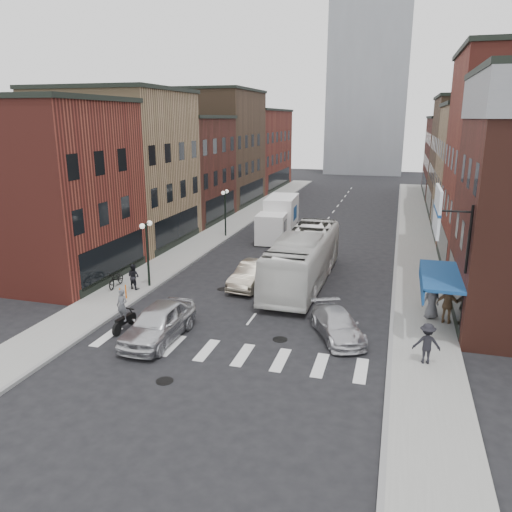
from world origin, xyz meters
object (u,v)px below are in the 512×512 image
Objects in this scene: streetlamp_near at (147,242)px; ped_right_c at (432,300)px; streetlamp_far at (225,204)px; bike_rack at (123,293)px; parked_bicycle at (116,279)px; ped_left_solo at (134,276)px; motorcycle_rider at (123,311)px; curb_car at (338,325)px; box_truck at (279,218)px; ped_right_b at (448,305)px; transit_bus at (303,258)px; billboard_sign at (439,212)px; ped_right_a at (427,343)px; sedan_left_far at (253,275)px; sedan_left_near at (158,323)px.

streetlamp_near is 16.38m from ped_right_c.
streetlamp_far is 16.87m from bike_rack.
streetlamp_far is at bearing 76.28° from parked_bicycle.
streetlamp_near is at bearing -114.31° from ped_left_solo.
motorcycle_rider reaches higher than curb_car.
bike_rack is 2.52m from parked_bicycle.
streetlamp_far is 2.67× the size of ped_left_solo.
bike_rack is 18.64m from box_truck.
transit_bus is at bearing -12.83° from ped_right_b.
billboard_sign is 17.14m from bike_rack.
streetlamp_near is 16.97m from ped_right_a.
streetlamp_near is 1.95× the size of motorcycle_rider.
billboard_sign is at bearing -18.34° from curb_car.
box_truck is (4.62, 18.02, 1.13)m from bike_rack.
sedan_left_far is (6.22, 4.70, 0.22)m from bike_rack.
ped_right_a is (9.81, -7.82, 0.26)m from sedan_left_far.
parked_bicycle is (-17.79, 2.74, -5.49)m from billboard_sign.
bike_rack is at bearing -57.27° from parked_bicycle.
box_truck is 4.17× the size of ped_right_b.
streetlamp_near is at bearing 136.10° from curb_car.
parked_bicycle is 0.99× the size of ped_right_b.
sedan_left_near is (-0.48, -21.87, -0.83)m from box_truck.
parked_bicycle is (-6.23, -16.08, -1.04)m from box_truck.
billboard_sign is 2.11× the size of ped_right_a.
motorcycle_rider is 0.49× the size of curb_car.
sedan_left_near is 2.66× the size of parked_bicycle.
streetlamp_far is 21.96m from ped_right_c.
ped_right_c reaches higher than parked_bicycle.
parked_bicycle is 0.99× the size of ped_right_c.
ped_right_b reaches higher than ped_right_a.
transit_bus is 2.36× the size of sedan_left_near.
ped_right_a is at bearing -11.01° from bike_rack.
box_truck is at bearing 75.61° from bike_rack.
transit_bus is 6.18× the size of ped_right_b.
transit_bus is at bearing 14.87° from parked_bicycle.
streetlamp_far reaches higher than motorcycle_rider.
sedan_left_far is at bearing -87.15° from box_truck.
ped_right_a is at bearing 57.50° from ped_right_c.
bike_rack is 0.42× the size of ped_right_c.
ped_left_solo is (-0.60, -14.79, -1.99)m from streetlamp_far.
curb_car is 5.50m from ped_right_c.
sedan_left_near is (3.94, -6.55, -2.06)m from streetlamp_near.
motorcycle_rider is 1.20× the size of ped_right_a.
billboard_sign reaches higher than curb_car.
streetlamp_far is 20.25m from motorcycle_rider.
sedan_left_near is at bearing -165.78° from billboard_sign.
billboard_sign reaches higher than ped_right_c.
billboard_sign reaches higher than bike_rack.
motorcycle_rider reaches higher than sedan_left_near.
ped_left_solo is 16.86m from ped_right_c.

